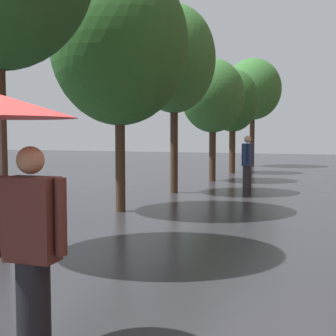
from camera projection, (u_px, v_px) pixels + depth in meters
The scene contains 7 objects.
street_tree_1 at pixel (119, 44), 10.59m from camera, with size 3.16×3.16×5.70m.
street_tree_2 at pixel (174, 59), 13.98m from camera, with size 2.50×2.50×5.68m.
street_tree_3 at pixel (213, 96), 17.60m from camera, with size 2.41×2.41×4.63m.
street_tree_4 at pixel (233, 101), 21.24m from camera, with size 2.31×2.31×4.74m.
street_tree_5 at pixel (253, 89), 25.44m from camera, with size 3.11×3.11×5.92m.
couple_under_umbrella at pixel (1, 182), 3.59m from camera, with size 1.19×1.19×2.12m.
pedestrian_walking_midground at pixel (247, 165), 13.71m from camera, with size 0.27×0.59×1.76m.
Camera 1 is at (2.06, -2.88, 1.82)m, focal length 49.75 mm.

